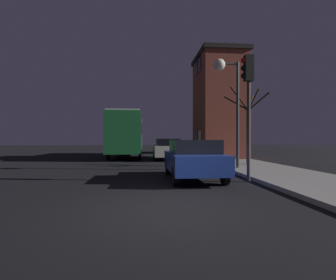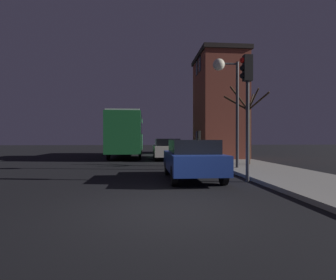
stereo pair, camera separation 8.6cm
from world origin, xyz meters
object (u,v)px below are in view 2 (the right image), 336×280
object	(u,v)px
traffic_light	(247,91)
bus	(127,132)
car_far_lane	(163,146)
car_mid_lane	(167,149)
car_near_lane	(192,158)
bare_tree	(247,125)
streetlamp	(226,82)

from	to	relation	value
traffic_light	bus	world-z (taller)	traffic_light
traffic_light	car_far_lane	xyz separation A→B (m)	(-1.59, 19.39, -2.38)
traffic_light	car_mid_lane	world-z (taller)	traffic_light
bus	car_near_lane	size ratio (longest dim) A/B	2.54
bare_tree	car_mid_lane	distance (m)	6.53
bus	car_far_lane	distance (m)	6.94
streetlamp	car_near_lane	size ratio (longest dim) A/B	1.29
bus	car_mid_lane	bearing A→B (deg)	-49.32
traffic_light	car_near_lane	bearing A→B (deg)	157.35
bare_tree	car_mid_lane	world-z (taller)	bare_tree
streetlamp	car_far_lane	xyz separation A→B (m)	(-1.88, 16.07, -3.41)
streetlamp	traffic_light	size ratio (longest dim) A/B	1.17
bus	car_mid_lane	xyz separation A→B (m)	(3.06, -3.56, -1.31)
bus	car_far_lane	xyz separation A→B (m)	(3.43, 5.89, -1.32)
car_near_lane	car_far_lane	world-z (taller)	car_far_lane
traffic_light	car_near_lane	world-z (taller)	traffic_light
traffic_light	bare_tree	world-z (taller)	bare_tree
bus	streetlamp	bearing A→B (deg)	-62.45
bare_tree	car_far_lane	distance (m)	14.94
car_mid_lane	traffic_light	bearing A→B (deg)	-78.84
streetlamp	car_far_lane	distance (m)	16.53
streetlamp	car_near_lane	world-z (taller)	streetlamp
streetlamp	car_mid_lane	bearing A→B (deg)	108.77
traffic_light	car_mid_lane	bearing A→B (deg)	101.16
car_near_lane	car_mid_lane	size ratio (longest dim) A/B	1.03
streetlamp	car_mid_lane	distance (m)	7.77
car_far_lane	bare_tree	bearing A→B (deg)	-76.00
car_near_lane	traffic_light	bearing A→B (deg)	-22.65
car_mid_lane	car_far_lane	bearing A→B (deg)	87.78
streetlamp	bus	world-z (taller)	streetlamp
traffic_light	car_mid_lane	distance (m)	10.40
car_far_lane	streetlamp	bearing A→B (deg)	-83.32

